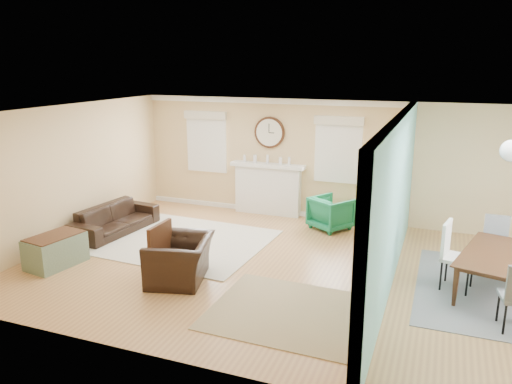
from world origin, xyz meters
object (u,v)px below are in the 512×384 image
at_px(eames_chair, 180,260).
at_px(dining_table, 501,274).
at_px(credenza, 378,234).
at_px(green_chair, 331,213).
at_px(sofa, 115,219).

xyz_separation_m(eames_chair, dining_table, (4.67, 1.28, -0.04)).
distance_m(eames_chair, dining_table, 4.84).
bearing_deg(eames_chair, credenza, 113.65).
height_order(eames_chair, credenza, credenza).
relative_size(eames_chair, dining_table, 0.60).
xyz_separation_m(eames_chair, green_chair, (1.66, 3.34, -0.01)).
relative_size(eames_chair, green_chair, 1.43).
bearing_deg(credenza, eames_chair, -141.85).
bearing_deg(dining_table, eames_chair, 119.71).
height_order(sofa, credenza, credenza).
bearing_deg(sofa, eames_chair, -117.92).
relative_size(eames_chair, credenza, 0.65).
xyz_separation_m(credenza, dining_table, (1.91, -0.89, -0.09)).
bearing_deg(sofa, credenza, -77.84).
relative_size(sofa, eames_chair, 1.81).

